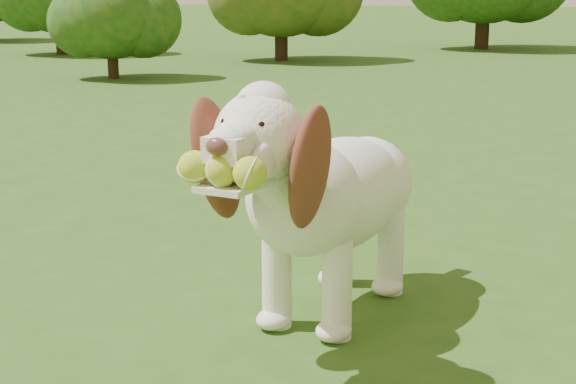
# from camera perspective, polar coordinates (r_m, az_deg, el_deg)

# --- Properties ---
(ground) EXTENTS (80.00, 80.00, 0.00)m
(ground) POSITION_cam_1_polar(r_m,az_deg,el_deg) (3.21, 0.32, -7.40)
(ground) COLOR #284D16
(ground) RESTS_ON ground
(dog) EXTENTS (0.64, 1.33, 0.87)m
(dog) POSITION_cam_1_polar(r_m,az_deg,el_deg) (2.97, 2.37, 0.18)
(dog) COLOR white
(dog) RESTS_ON ground
(shrub_a) EXTENTS (1.26, 1.26, 1.31)m
(shrub_a) POSITION_cam_1_polar(r_m,az_deg,el_deg) (10.87, -11.39, 11.24)
(shrub_a) COLOR #382314
(shrub_a) RESTS_ON ground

